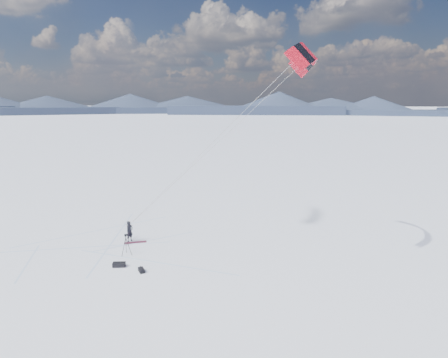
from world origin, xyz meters
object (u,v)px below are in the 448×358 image
at_px(tripod, 126,242).
at_px(gear_bag_b, 141,270).
at_px(gear_bag_a, 119,264).
at_px(snowkiter, 130,241).
at_px(snowboard, 135,242).

bearing_deg(tripod, gear_bag_b, -46.53).
height_order(tripod, gear_bag_a, tripod).
distance_m(snowkiter, snowboard, 0.55).
relative_size(tripod, gear_bag_a, 1.74).
xyz_separation_m(snowboard, gear_bag_a, (1.42, -3.99, 0.13)).
height_order(snowboard, gear_bag_b, gear_bag_b).
distance_m(tripod, gear_bag_b, 3.22).
bearing_deg(snowkiter, snowboard, -87.45).
relative_size(gear_bag_a, gear_bag_b, 1.34).
bearing_deg(gear_bag_b, gear_bag_a, -141.28).
xyz_separation_m(gear_bag_a, gear_bag_b, (1.77, -0.13, -0.03)).
xyz_separation_m(tripod, gear_bag_a, (0.66, -1.79, -0.82)).
distance_m(snowboard, tripod, 2.51).
height_order(snowboard, gear_bag_a, gear_bag_a).
bearing_deg(snowkiter, gear_bag_b, -126.07).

